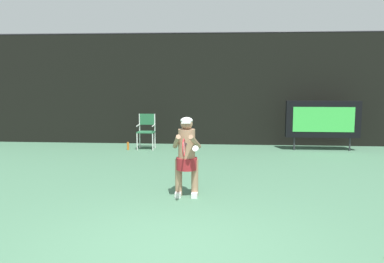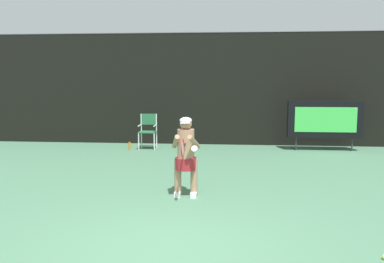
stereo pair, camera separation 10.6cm
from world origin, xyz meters
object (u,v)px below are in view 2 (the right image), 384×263
Objects in this scene: scoreboard at (325,119)px; water_bottle at (130,146)px; umpire_chair at (148,129)px; tennis_racket at (183,148)px; tennis_player at (186,154)px.

scoreboard is 8.30× the size of water_bottle.
tennis_racket is (1.70, -5.52, 0.38)m from umpire_chair.
tennis_player is (2.24, -4.76, 0.68)m from water_bottle.
scoreboard is at bearing 54.60° from tennis_player.
scoreboard is 5.96m from water_bottle.
tennis_racket is (0.00, -0.53, 0.20)m from tennis_player.
water_bottle is 5.30m from tennis_player.
umpire_chair is at bearing 108.86° from tennis_player.
water_bottle is 5.81m from tennis_racket.
umpire_chair is at bearing -178.38° from scoreboard.
tennis_player is at bearing -71.14° from umpire_chair.
tennis_racket reaches higher than water_bottle.
tennis_player is at bearing -125.40° from scoreboard.
umpire_chair is 4.08× the size of water_bottle.
umpire_chair is 0.74× the size of tennis_player.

